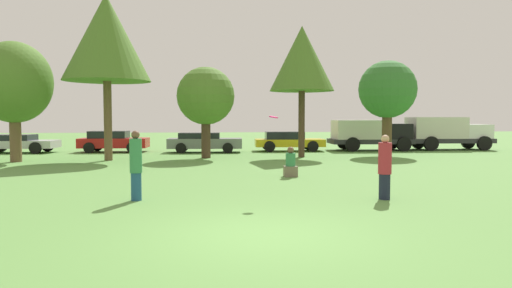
# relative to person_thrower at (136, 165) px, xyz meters

# --- Properties ---
(ground_plane) EXTENTS (120.00, 120.00, 0.00)m
(ground_plane) POSITION_rel_person_thrower_xyz_m (2.75, -3.83, -0.92)
(ground_plane) COLOR #5B8E42
(person_thrower) EXTENTS (0.31, 0.31, 1.80)m
(person_thrower) POSITION_rel_person_thrower_xyz_m (0.00, 0.00, 0.00)
(person_thrower) COLOR navy
(person_thrower) RESTS_ON ground
(person_catcher) EXTENTS (0.34, 0.34, 1.68)m
(person_catcher) POSITION_rel_person_thrower_xyz_m (6.40, -0.53, -0.07)
(person_catcher) COLOR #191E33
(person_catcher) RESTS_ON ground
(frisbee) EXTENTS (0.24, 0.24, 0.08)m
(frisbee) POSITION_rel_person_thrower_xyz_m (3.54, -0.16, 1.23)
(frisbee) COLOR #F21E72
(bystander_sitting) EXTENTS (0.47, 0.39, 1.08)m
(bystander_sitting) POSITION_rel_person_thrower_xyz_m (4.82, 4.31, -0.47)
(bystander_sitting) COLOR #726651
(bystander_sitting) RESTS_ON ground
(tree_0) EXTENTS (3.53, 3.53, 5.77)m
(tree_0) POSITION_rel_person_thrower_xyz_m (-7.34, 11.29, 2.88)
(tree_0) COLOR brown
(tree_0) RESTS_ON ground
(tree_1) EXTENTS (4.28, 4.28, 8.22)m
(tree_1) POSITION_rel_person_thrower_xyz_m (-3.06, 11.59, 5.13)
(tree_1) COLOR brown
(tree_1) RESTS_ON ground
(tree_2) EXTENTS (3.04, 3.04, 4.81)m
(tree_2) POSITION_rel_person_thrower_xyz_m (1.79, 12.48, 2.33)
(tree_2) COLOR #473323
(tree_2) RESTS_ON ground
(tree_3) EXTENTS (3.47, 3.47, 7.04)m
(tree_3) POSITION_rel_person_thrower_xyz_m (6.92, 12.44, 4.35)
(tree_3) COLOR #473323
(tree_3) RESTS_ON ground
(tree_4) EXTENTS (3.27, 3.27, 5.38)m
(tree_4) POSITION_rel_person_thrower_xyz_m (12.08, 13.34, 2.77)
(tree_4) COLOR brown
(tree_4) RESTS_ON ground
(parked_car_silver) EXTENTS (4.66, 2.21, 1.11)m
(parked_car_silver) POSITION_rel_person_thrower_xyz_m (-9.70, 17.38, -0.30)
(parked_car_silver) COLOR #B2B2B7
(parked_car_silver) RESTS_ON ground
(parked_car_red) EXTENTS (4.20, 2.11, 1.31)m
(parked_car_red) POSITION_rel_person_thrower_xyz_m (-3.99, 17.44, -0.23)
(parked_car_red) COLOR red
(parked_car_red) RESTS_ON ground
(parked_car_grey) EXTENTS (4.58, 2.00, 1.22)m
(parked_car_grey) POSITION_rel_person_thrower_xyz_m (1.66, 16.50, -0.26)
(parked_car_grey) COLOR slate
(parked_car_grey) RESTS_ON ground
(parked_car_yellow) EXTENTS (4.46, 2.07, 1.25)m
(parked_car_yellow) POSITION_rel_person_thrower_xyz_m (7.01, 17.05, -0.25)
(parked_car_yellow) COLOR gold
(parked_car_yellow) RESTS_ON ground
(delivery_truck_black) EXTENTS (5.37, 2.64, 1.98)m
(delivery_truck_black) POSITION_rel_person_thrower_xyz_m (12.44, 17.11, 0.22)
(delivery_truck_black) COLOR #2D2D33
(delivery_truck_black) RESTS_ON ground
(delivery_truck_white) EXTENTS (5.77, 2.50, 2.17)m
(delivery_truck_white) POSITION_rel_person_thrower_xyz_m (17.73, 17.18, 0.29)
(delivery_truck_white) COLOR #2D2D33
(delivery_truck_white) RESTS_ON ground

